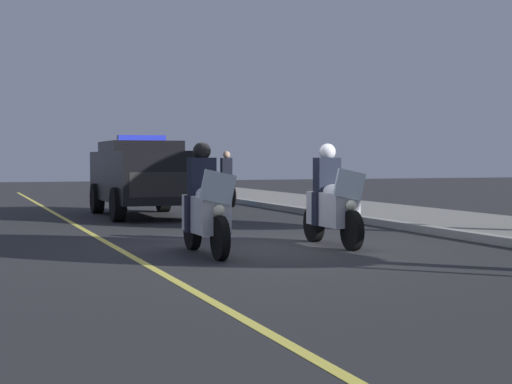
{
  "coord_description": "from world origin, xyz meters",
  "views": [
    {
      "loc": [
        12.46,
        -4.74,
        1.47
      ],
      "look_at": [
        -0.54,
        0.0,
        0.9
      ],
      "focal_mm": 57.66,
      "sensor_mm": 36.0,
      "label": 1
    }
  ],
  "objects_px": {
    "police_motorcycle_lead_left": "(205,209)",
    "cyclist_background": "(227,179)",
    "police_motorcycle_lead_right": "(332,204)",
    "police_suv": "(142,174)"
  },
  "relations": [
    {
      "from": "police_suv",
      "to": "cyclist_background",
      "type": "distance_m",
      "value": 4.88
    },
    {
      "from": "police_motorcycle_lead_right",
      "to": "police_suv",
      "type": "distance_m",
      "value": 8.12
    },
    {
      "from": "police_motorcycle_lead_left",
      "to": "cyclist_background",
      "type": "bearing_deg",
      "value": 160.54
    },
    {
      "from": "police_motorcycle_lead_left",
      "to": "cyclist_background",
      "type": "xyz_separation_m",
      "value": [
        -11.95,
        4.22,
        0.14
      ]
    },
    {
      "from": "police_motorcycle_lead_left",
      "to": "police_suv",
      "type": "xyz_separation_m",
      "value": [
        -8.43,
        0.85,
        0.37
      ]
    },
    {
      "from": "police_motorcycle_lead_right",
      "to": "police_suv",
      "type": "xyz_separation_m",
      "value": [
        -7.97,
        -1.5,
        0.37
      ]
    },
    {
      "from": "police_suv",
      "to": "cyclist_background",
      "type": "bearing_deg",
      "value": 136.16
    },
    {
      "from": "police_motorcycle_lead_left",
      "to": "cyclist_background",
      "type": "relative_size",
      "value": 1.22
    },
    {
      "from": "cyclist_background",
      "to": "police_motorcycle_lead_right",
      "type": "bearing_deg",
      "value": -9.29
    },
    {
      "from": "police_motorcycle_lead_right",
      "to": "cyclist_background",
      "type": "distance_m",
      "value": 11.64
    }
  ]
}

